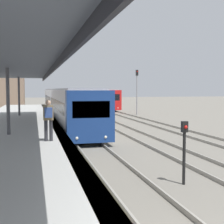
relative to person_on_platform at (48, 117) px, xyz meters
The scene contains 7 objects.
platform_canopy 3.60m from the person_on_platform, 125.34° to the left, with size 4.00×27.09×3.27m.
person_on_platform is the anchor object (origin of this frame).
train_near 19.98m from the person_on_platform, 83.15° to the left, with size 2.61×32.63×3.20m.
train_far 45.54m from the person_on_platform, 77.45° to the left, with size 2.57×31.55×3.16m.
signal_post_near 5.52m from the person_on_platform, 39.84° to the right, with size 0.20×0.21×2.10m.
signal_mast_far 26.56m from the person_on_platform, 63.71° to the left, with size 0.28×0.29×5.52m.
distant_domed_building 45.95m from the person_on_platform, 96.30° to the left, with size 5.60×5.60×12.46m.
Camera 1 is at (-2.92, -4.12, 3.13)m, focal length 50.00 mm.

